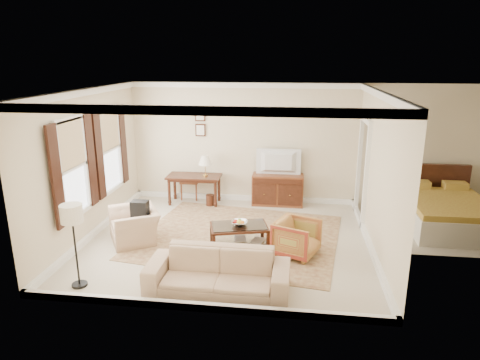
% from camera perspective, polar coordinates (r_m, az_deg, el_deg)
% --- Properties ---
extents(room_shell, '(5.51, 5.01, 2.91)m').
position_cam_1_polar(room_shell, '(7.84, -1.75, 8.76)').
color(room_shell, beige).
rests_on(room_shell, ground).
extents(annex_bedroom, '(3.00, 2.70, 2.90)m').
position_cam_1_polar(annex_bedroom, '(9.91, 26.18, -4.03)').
color(annex_bedroom, beige).
rests_on(annex_bedroom, ground).
extents(window_front, '(0.12, 1.56, 1.80)m').
position_cam_1_polar(window_front, '(8.23, -21.41, 1.48)').
color(window_front, '#CCB284').
rests_on(window_front, room_shell).
extents(window_rear, '(0.12, 1.56, 1.80)m').
position_cam_1_polar(window_rear, '(9.63, -16.94, 3.89)').
color(window_rear, '#CCB284').
rests_on(window_rear, room_shell).
extents(doorway, '(0.10, 1.12, 2.25)m').
position_cam_1_polar(doorway, '(9.60, 15.99, 1.01)').
color(doorway, white).
rests_on(doorway, room_shell).
extents(rug, '(4.28, 3.82, 0.01)m').
position_cam_1_polar(rug, '(8.66, -0.16, -7.48)').
color(rug, brown).
rests_on(rug, room_shell).
extents(writing_desk, '(1.29, 0.65, 0.71)m').
position_cam_1_polar(writing_desk, '(10.44, -6.13, 0.02)').
color(writing_desk, '#411E12').
rests_on(writing_desk, room_shell).
extents(desk_chair, '(0.47, 0.47, 1.05)m').
position_cam_1_polar(desk_chair, '(10.83, -6.65, 0.22)').
color(desk_chair, brown).
rests_on(desk_chair, room_shell).
extents(desk_lamp, '(0.32, 0.32, 0.50)m').
position_cam_1_polar(desk_lamp, '(10.29, -4.66, 1.90)').
color(desk_lamp, silver).
rests_on(desk_lamp, writing_desk).
extents(framed_prints, '(0.25, 0.04, 0.68)m').
position_cam_1_polar(framed_prints, '(10.51, -5.32, 7.66)').
color(framed_prints, '#411E12').
rests_on(framed_prints, room_shell).
extents(sideboard, '(1.22, 0.47, 0.75)m').
position_cam_1_polar(sideboard, '(10.39, 5.04, -1.29)').
color(sideboard, brown).
rests_on(sideboard, room_shell).
extents(tv, '(1.01, 0.58, 0.13)m').
position_cam_1_polar(tv, '(10.14, 5.16, 3.44)').
color(tv, black).
rests_on(tv, sideboard).
extents(coffee_table, '(1.18, 0.87, 0.45)m').
position_cam_1_polar(coffee_table, '(8.07, -0.12, -6.73)').
color(coffee_table, '#411E12').
rests_on(coffee_table, room_shell).
extents(fruit_bowl, '(0.42, 0.42, 0.10)m').
position_cam_1_polar(fruit_bowl, '(8.02, -0.05, -5.64)').
color(fruit_bowl, silver).
rests_on(fruit_bowl, coffee_table).
extents(book_a, '(0.28, 0.09, 0.38)m').
position_cam_1_polar(book_a, '(8.14, -0.75, -7.80)').
color(book_a, brown).
rests_on(book_a, coffee_table).
extents(book_b, '(0.28, 0.10, 0.38)m').
position_cam_1_polar(book_b, '(8.11, 1.70, -7.92)').
color(book_b, brown).
rests_on(book_b, coffee_table).
extents(striped_armchair, '(0.89, 0.92, 0.73)m').
position_cam_1_polar(striped_armchair, '(7.82, 7.58, -7.44)').
color(striped_armchair, '#9A3121').
rests_on(striped_armchair, room_shell).
extents(club_armchair, '(1.05, 1.17, 0.86)m').
position_cam_1_polar(club_armchair, '(8.57, -13.92, -5.20)').
color(club_armchair, tan).
rests_on(club_armchair, room_shell).
extents(backpack, '(0.35, 0.39, 0.40)m').
position_cam_1_polar(backpack, '(8.46, -13.20, -3.68)').
color(backpack, black).
rests_on(backpack, club_armchair).
extents(sofa, '(2.18, 0.66, 0.85)m').
position_cam_1_polar(sofa, '(6.62, -2.98, -11.31)').
color(sofa, tan).
rests_on(sofa, room_shell).
extents(floor_lamp, '(0.33, 0.33, 1.35)m').
position_cam_1_polar(floor_lamp, '(6.94, -21.47, -4.95)').
color(floor_lamp, black).
rests_on(floor_lamp, room_shell).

